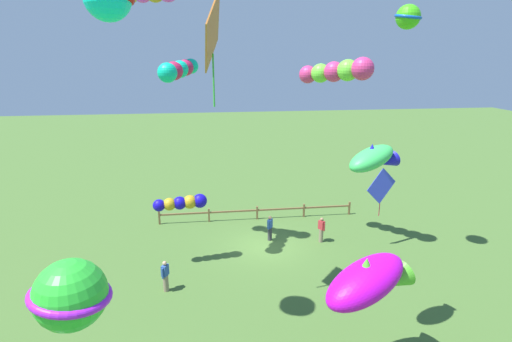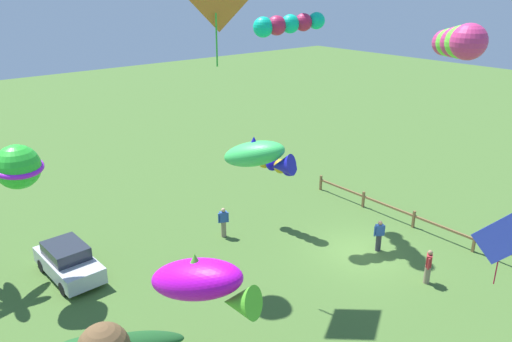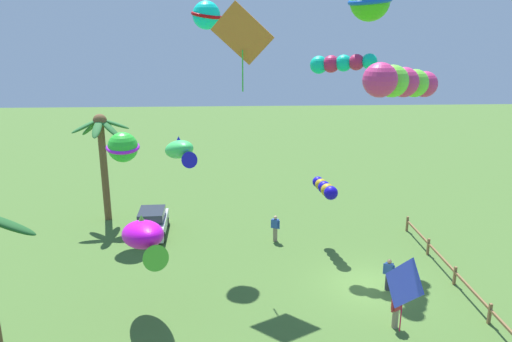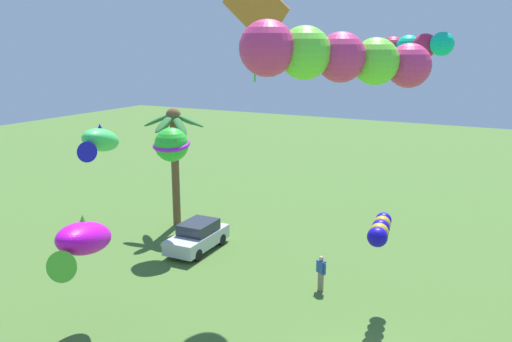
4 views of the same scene
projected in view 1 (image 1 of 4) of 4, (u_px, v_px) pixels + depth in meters
ground_plane at (265, 246)px, 24.41m from camera, size 120.00×120.00×0.00m
rail_fence at (257, 211)px, 28.26m from camera, size 13.49×0.12×0.95m
spectator_0 at (321, 230)px, 24.76m from camera, size 0.39×0.49×1.59m
spectator_1 at (270, 228)px, 24.99m from camera, size 0.39×0.49×1.59m
spectator_2 at (165, 276)px, 19.57m from camera, size 0.37×0.50×1.59m
kite_tube_1 at (178, 70)px, 20.12m from camera, size 1.92×3.26×1.10m
kite_tube_2 at (337, 71)px, 21.58m from camera, size 3.30×3.51×1.47m
kite_ball_3 at (408, 17)px, 19.28m from camera, size 1.80×1.80×1.16m
kite_diamond_4 at (212, 34)px, 15.05m from camera, size 0.62×3.04×4.23m
kite_fish_6 at (370, 281)px, 13.81m from camera, size 4.07×2.92×2.03m
kite_fish_7 at (374, 158)px, 14.48m from camera, size 2.44×1.75×1.22m
kite_ball_8 at (71, 295)px, 9.74m from camera, size 2.29×2.29×1.75m
kite_diamond_9 at (381, 187)px, 23.39m from camera, size 1.98×0.63×2.85m
kite_tube_10 at (182, 203)px, 21.49m from camera, size 2.82×1.04×0.77m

